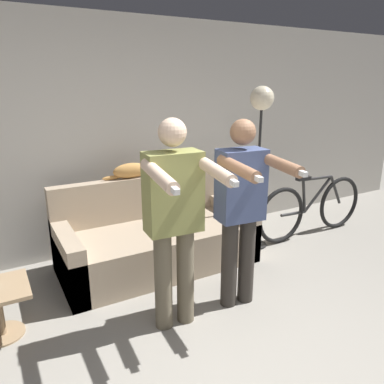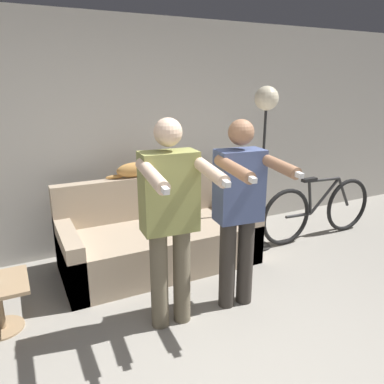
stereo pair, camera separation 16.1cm
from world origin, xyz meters
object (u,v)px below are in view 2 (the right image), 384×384
at_px(couch, 158,239).
at_px(floor_lamp, 266,117).
at_px(person_left, 170,213).
at_px(bicycle, 318,210).
at_px(cat, 135,169).
at_px(person_right, 240,205).

bearing_deg(couch, floor_lamp, -6.63).
height_order(person_left, bicycle, person_left).
height_order(person_left, floor_lamp, floor_lamp).
xyz_separation_m(couch, cat, (-0.11, 0.35, 0.71)).
bearing_deg(cat, bicycle, -14.90).
height_order(couch, person_right, person_right).
relative_size(person_left, person_right, 1.02).
relative_size(person_left, bicycle, 0.97).
bearing_deg(couch, cat, 107.82).
bearing_deg(cat, couch, -72.18).
distance_m(cat, bicycle, 2.33).
bearing_deg(cat, floor_lamp, -20.15).
relative_size(person_left, floor_lamp, 0.89).
bearing_deg(person_left, couch, 78.24).
relative_size(floor_lamp, bicycle, 1.08).
bearing_deg(couch, person_right, -72.69).
xyz_separation_m(couch, bicycle, (2.06, -0.23, 0.09)).
xyz_separation_m(person_right, cat, (-0.44, 1.39, 0.06)).
xyz_separation_m(couch, floor_lamp, (1.23, -0.14, 1.25)).
distance_m(person_left, cat, 1.40).
xyz_separation_m(person_left, person_right, (0.62, -0.00, -0.03)).
height_order(person_right, bicycle, person_right).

